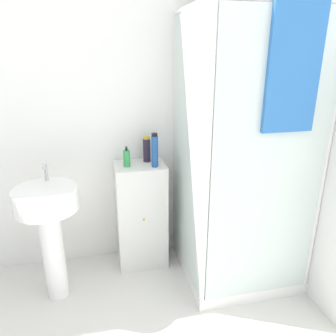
# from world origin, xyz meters

# --- Properties ---
(wall_back) EXTENTS (6.40, 0.06, 2.50)m
(wall_back) POSITION_xyz_m (0.00, 1.70, 1.25)
(wall_back) COLOR white
(wall_back) RESTS_ON ground_plane
(shower_enclosure) EXTENTS (0.83, 0.86, 1.98)m
(shower_enclosure) POSITION_xyz_m (1.20, 1.17, 0.57)
(shower_enclosure) COLOR white
(shower_enclosure) RESTS_ON ground_plane
(vanity_cabinet) EXTENTS (0.39, 0.33, 0.88)m
(vanity_cabinet) POSITION_xyz_m (0.54, 1.51, 0.44)
(vanity_cabinet) COLOR silver
(vanity_cabinet) RESTS_ON ground_plane
(sink) EXTENTS (0.42, 0.42, 0.99)m
(sink) POSITION_xyz_m (-0.13, 1.23, 0.62)
(sink) COLOR white
(sink) RESTS_ON ground_plane
(soap_dispenser) EXTENTS (0.05, 0.05, 0.16)m
(soap_dispenser) POSITION_xyz_m (0.44, 1.49, 0.94)
(soap_dispenser) COLOR green
(soap_dispenser) RESTS_ON vanity_cabinet
(shampoo_bottle_tall_black) EXTENTS (0.06, 0.06, 0.21)m
(shampoo_bottle_tall_black) POSITION_xyz_m (0.60, 1.58, 0.98)
(shampoo_bottle_tall_black) COLOR #281E33
(shampoo_bottle_tall_black) RESTS_ON vanity_cabinet
(shampoo_bottle_blue) EXTENTS (0.05, 0.05, 0.26)m
(shampoo_bottle_blue) POSITION_xyz_m (0.64, 1.44, 1.00)
(shampoo_bottle_blue) COLOR #1E4C93
(shampoo_bottle_blue) RESTS_ON vanity_cabinet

